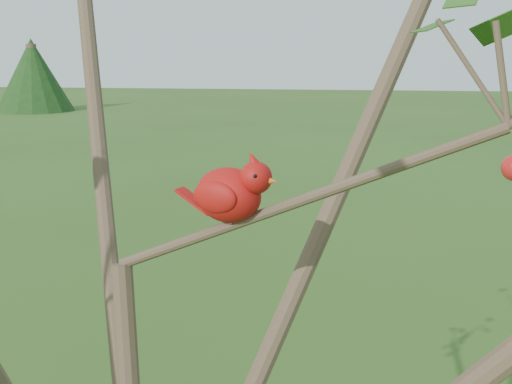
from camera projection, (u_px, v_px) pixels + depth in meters
crabapple_tree at (136, 181)px, 0.92m from camera, size 2.35×2.05×2.95m
cardinal at (232, 192)px, 1.02m from camera, size 0.18×0.12×0.13m
distant_trees at (288, 76)px, 24.38m from camera, size 41.33×14.67×3.12m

